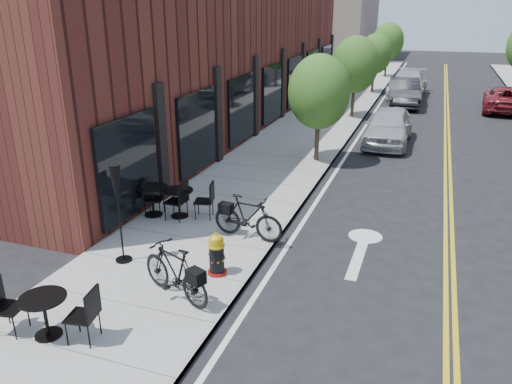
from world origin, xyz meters
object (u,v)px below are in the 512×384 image
at_px(patio_umbrella, 117,193).
at_px(parked_car_far, 506,99).
at_px(bicycle_left, 175,272).
at_px(parked_car_a, 388,126).
at_px(bistro_set_b, 152,197).
at_px(bistro_set_c, 179,199).
at_px(bicycle_right, 248,217).
at_px(parked_car_b, 404,92).
at_px(parked_car_c, 408,84).
at_px(fire_hydrant, 217,255).
at_px(bistro_set_a, 45,311).

distance_m(patio_umbrella, parked_car_far, 23.92).
distance_m(bicycle_left, parked_car_a, 13.82).
xyz_separation_m(bistro_set_b, bistro_set_c, (0.71, 0.16, -0.03)).
relative_size(bicycle_left, bistro_set_c, 0.99).
bearing_deg(bicycle_right, parked_car_b, -0.49).
distance_m(bicycle_right, bistro_set_c, 2.30).
relative_size(bistro_set_b, bistro_set_c, 1.04).
distance_m(parked_car_b, parked_car_c, 3.26).
bearing_deg(parked_car_far, fire_hydrant, 74.52).
bearing_deg(parked_car_a, bistro_set_a, -104.78).
height_order(bistro_set_a, bistro_set_b, bistro_set_b).
distance_m(bistro_set_b, parked_car_a, 11.40).
height_order(bistro_set_b, parked_car_far, parked_car_far).
bearing_deg(bistro_set_c, bistro_set_b, 179.58).
bearing_deg(fire_hydrant, bistro_set_a, -111.36).
height_order(parked_car_a, parked_car_b, parked_car_b).
bearing_deg(patio_umbrella, bicycle_left, -27.17).
height_order(bistro_set_a, parked_car_far, parked_car_far).
xyz_separation_m(bicycle_right, parked_car_c, (2.28, 22.80, 0.11)).
height_order(bistro_set_c, patio_umbrella, patio_umbrella).
relative_size(bicycle_left, bicycle_right, 1.02).
relative_size(bicycle_left, parked_car_b, 0.40).
distance_m(bistro_set_b, bistro_set_c, 0.73).
relative_size(bicycle_right, bistro_set_b, 0.93).
bearing_deg(bistro_set_a, parked_car_b, 70.72).
xyz_separation_m(patio_umbrella, parked_car_c, (4.50, 24.80, -0.95)).
relative_size(bistro_set_a, parked_car_b, 0.40).
distance_m(fire_hydrant, bistro_set_c, 3.29).
height_order(parked_car_a, parked_car_far, parked_car_a).
bearing_deg(parked_car_c, bistro_set_c, -99.87).
bearing_deg(bicycle_left, bistro_set_b, -120.66).
bearing_deg(bistro_set_a, bistro_set_c, 83.58).
height_order(patio_umbrella, parked_car_b, patio_umbrella).
relative_size(fire_hydrant, patio_umbrella, 0.42).
height_order(patio_umbrella, parked_car_a, patio_umbrella).
distance_m(bistro_set_b, parked_car_c, 22.92).
xyz_separation_m(parked_car_c, parked_car_far, (5.37, -3.04, -0.10)).
distance_m(bicycle_left, bicycle_right, 2.96).
bearing_deg(bistro_set_c, parked_car_a, 53.01).
relative_size(bicycle_right, parked_car_b, 0.39).
height_order(bistro_set_c, parked_car_far, parked_car_far).
bearing_deg(parked_car_a, parked_car_b, 90.49).
relative_size(patio_umbrella, parked_car_b, 0.48).
distance_m(bicycle_left, bistro_set_a, 2.37).
bearing_deg(patio_umbrella, bicycle_right, 41.99).
xyz_separation_m(bicycle_right, parked_car_far, (7.65, 19.76, 0.01)).
relative_size(bistro_set_c, parked_car_a, 0.43).
xyz_separation_m(fire_hydrant, parked_car_a, (2.30, 12.45, 0.19)).
bearing_deg(bicycle_right, bistro_set_b, 86.86).
bearing_deg(parked_car_far, parked_car_c, -25.44).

